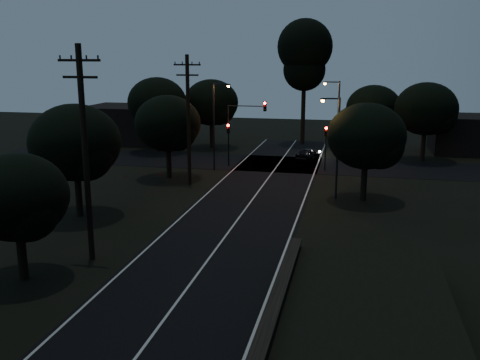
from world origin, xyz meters
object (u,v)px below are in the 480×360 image
at_px(utility_pole_far, 188,118).
at_px(car, 308,154).
at_px(signal_left, 228,137).
at_px(streetlight_c, 336,141).
at_px(signal_mast, 246,122).
at_px(signal_right, 326,140).
at_px(streetlight_b, 336,116).
at_px(utility_pole_mid, 85,151).
at_px(tall_pine, 305,54).
at_px(streetlight_a, 216,120).

distance_m(utility_pole_far, car, 16.05).
height_order(utility_pole_far, signal_left, utility_pole_far).
relative_size(signal_left, streetlight_c, 0.55).
height_order(signal_left, streetlight_c, streetlight_c).
relative_size(utility_pole_far, signal_mast, 1.68).
bearing_deg(signal_left, signal_right, 0.00).
relative_size(signal_left, streetlight_b, 0.51).
bearing_deg(signal_right, utility_pole_mid, -112.99).
bearing_deg(utility_pole_far, signal_right, 37.00).
bearing_deg(streetlight_c, signal_right, 97.02).
xyz_separation_m(utility_pole_mid, car, (8.58, 29.66, -5.11)).
xyz_separation_m(tall_pine, signal_right, (3.60, -15.01, -7.70)).
bearing_deg(streetlight_a, utility_pole_far, -96.59).
bearing_deg(signal_left, streetlight_a, -109.59).
bearing_deg(utility_pole_far, streetlight_c, -9.60).
bearing_deg(signal_mast, signal_right, -0.03).
height_order(streetlight_a, streetlight_c, streetlight_a).
height_order(tall_pine, streetlight_c, tall_pine).
distance_m(signal_left, streetlight_c, 14.52).
bearing_deg(streetlight_c, tall_pine, 100.93).
distance_m(tall_pine, streetlight_a, 19.07).
xyz_separation_m(streetlight_a, streetlight_b, (10.61, 6.00, 0.00)).
xyz_separation_m(signal_right, signal_mast, (-7.51, 0.00, 1.50)).
distance_m(tall_pine, signal_left, 17.77).
bearing_deg(car, streetlight_b, -175.87).
distance_m(utility_pole_mid, streetlight_c, 19.15).
bearing_deg(streetlight_a, signal_mast, 39.77).
height_order(utility_pole_far, streetlight_b, utility_pole_far).
bearing_deg(signal_left, utility_pole_far, -99.94).
bearing_deg(streetlight_c, utility_pole_mid, -128.26).
height_order(utility_pole_far, tall_pine, tall_pine).
relative_size(signal_right, streetlight_c, 0.55).
bearing_deg(signal_right, signal_mast, 179.97).
bearing_deg(streetlight_a, car, 40.17).
distance_m(utility_pole_far, signal_mast, 8.64).
relative_size(tall_pine, streetlight_c, 1.95).
bearing_deg(signal_mast, tall_pine, 75.38).
distance_m(signal_right, car, 5.55).
xyz_separation_m(tall_pine, signal_mast, (-3.91, -15.01, -6.19)).
distance_m(streetlight_a, streetlight_c, 13.72).
xyz_separation_m(utility_pole_far, signal_mast, (3.09, 7.99, -1.15)).
height_order(tall_pine, streetlight_b, tall_pine).
xyz_separation_m(utility_pole_mid, tall_pine, (7.00, 40.00, 4.79)).
height_order(signal_mast, streetlight_c, streetlight_c).
relative_size(signal_mast, streetlight_c, 0.83).
xyz_separation_m(utility_pole_far, streetlight_b, (11.31, 12.00, -0.85)).
distance_m(utility_pole_far, signal_right, 13.53).
bearing_deg(streetlight_c, car, 102.49).
height_order(streetlight_b, car, streetlight_b).
xyz_separation_m(streetlight_a, car, (7.89, 6.66, -4.01)).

